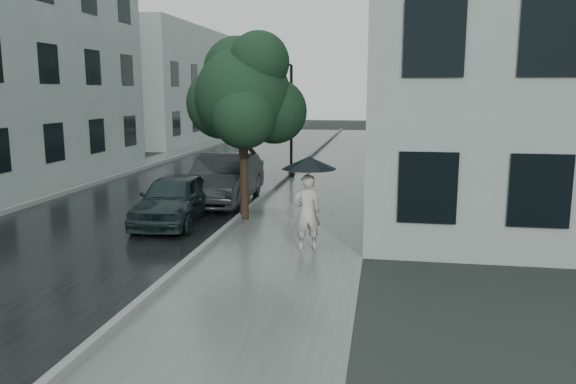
% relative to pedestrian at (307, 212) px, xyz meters
% --- Properties ---
extents(ground, '(120.00, 120.00, 0.00)m').
position_rel_pedestrian_xyz_m(ground, '(-0.70, -2.00, -0.88)').
color(ground, black).
rests_on(ground, ground).
extents(sidewalk, '(3.50, 60.00, 0.01)m').
position_rel_pedestrian_xyz_m(sidewalk, '(-0.45, 10.00, -0.87)').
color(sidewalk, slate).
rests_on(sidewalk, ground).
extents(kerb_near, '(0.15, 60.00, 0.15)m').
position_rel_pedestrian_xyz_m(kerb_near, '(-2.28, 10.00, -0.80)').
color(kerb_near, slate).
rests_on(kerb_near, ground).
extents(asphalt_road, '(6.85, 60.00, 0.00)m').
position_rel_pedestrian_xyz_m(asphalt_road, '(-5.78, 10.00, -0.88)').
color(asphalt_road, black).
rests_on(asphalt_road, ground).
extents(kerb_far, '(0.15, 60.00, 0.15)m').
position_rel_pedestrian_xyz_m(kerb_far, '(-9.28, 10.00, -0.80)').
color(kerb_far, slate).
rests_on(kerb_far, ground).
extents(sidewalk_far, '(1.70, 60.00, 0.01)m').
position_rel_pedestrian_xyz_m(sidewalk_far, '(-10.20, 10.00, -0.87)').
color(sidewalk_far, '#4C5451').
rests_on(sidewalk_far, ground).
extents(building_near, '(7.02, 36.00, 9.00)m').
position_rel_pedestrian_xyz_m(building_near, '(4.77, 17.50, 3.62)').
color(building_near, gray).
rests_on(building_near, ground).
extents(building_far_b, '(7.02, 18.00, 8.00)m').
position_rel_pedestrian_xyz_m(building_far_b, '(-14.47, 28.00, 3.12)').
color(building_far_b, gray).
rests_on(building_far_b, ground).
extents(pedestrian, '(0.74, 0.61, 1.74)m').
position_rel_pedestrian_xyz_m(pedestrian, '(0.00, 0.00, 0.00)').
color(pedestrian, beige).
rests_on(pedestrian, sidewalk).
extents(umbrella, '(1.28, 1.28, 1.25)m').
position_rel_pedestrian_xyz_m(umbrella, '(0.04, 0.02, 1.12)').
color(umbrella, black).
rests_on(umbrella, ground).
extents(street_tree, '(3.44, 3.12, 5.15)m').
position_rel_pedestrian_xyz_m(street_tree, '(-2.15, 2.85, 2.60)').
color(street_tree, '#332619').
rests_on(street_tree, ground).
extents(lamp_post, '(0.85, 0.33, 4.74)m').
position_rel_pedestrian_xyz_m(lamp_post, '(-2.31, 10.79, 1.85)').
color(lamp_post, black).
rests_on(lamp_post, ground).
extents(car_near, '(1.88, 4.06, 1.35)m').
position_rel_pedestrian_xyz_m(car_near, '(-3.93, 2.00, -0.20)').
color(car_near, '#182729').
rests_on(car_near, ground).
extents(car_far, '(1.77, 4.82, 1.58)m').
position_rel_pedestrian_xyz_m(car_far, '(-3.36, 4.96, -0.08)').
color(car_far, '#212426').
rests_on(car_far, ground).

